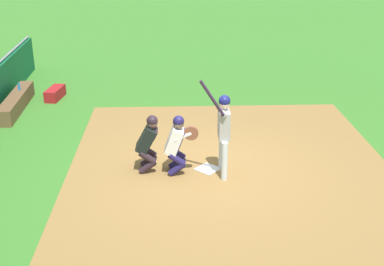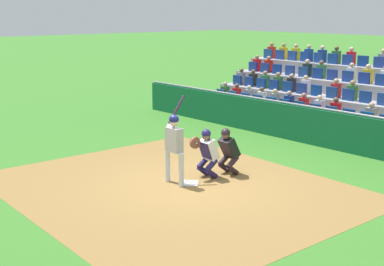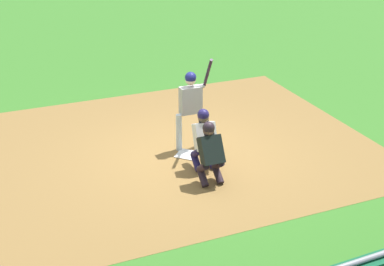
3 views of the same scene
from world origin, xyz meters
name	(u,v)px [view 3 (image 3 of 3)]	position (x,y,z in m)	size (l,w,h in m)	color
ground_plane	(187,155)	(0.00, 0.00, 0.00)	(160.00, 160.00, 0.00)	#377626
infield_dirt_patch	(178,146)	(0.00, 0.50, 0.00)	(8.35, 7.01, 0.01)	olive
home_plate_marker	(187,154)	(0.00, 0.00, 0.02)	(0.44, 0.44, 0.02)	white
batter_at_plate	(191,102)	(0.23, 0.29, 1.09)	(0.68, 0.66, 2.15)	silver
catcher_crouching	(204,136)	(0.08, -0.66, 0.72)	(0.48, 0.72, 1.30)	#211B4F
home_plate_umpire	(210,151)	(-0.08, -1.26, 0.69)	(0.48, 0.50, 1.27)	#2A1D26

